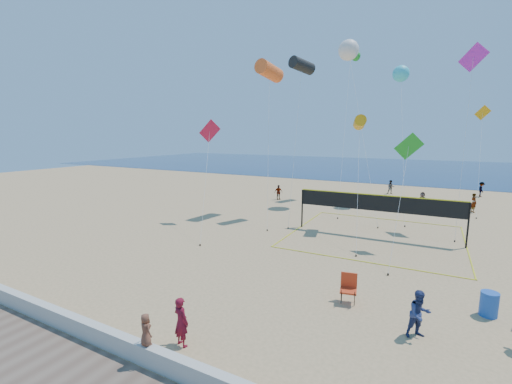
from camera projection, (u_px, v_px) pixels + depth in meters
The scene contains 24 objects.
ground at pixel (252, 328), 11.35m from camera, with size 120.00×120.00×0.00m, color tan.
ocean at pixel (411, 168), 65.07m from camera, with size 140.00×50.00×0.03m, color #102B4E.
seawall at pixel (194, 375), 8.70m from camera, with size 32.00×0.30×0.60m, color beige.
woman at pixel (181, 322), 10.28m from camera, with size 0.56×0.37×1.55m, color maroon.
toddler at pixel (146, 330), 9.37m from camera, with size 0.44×0.29×0.91m, color brown.
bystander_a at pixel (419, 314), 10.72m from camera, with size 0.75×0.58×1.54m, color navy.
far_person_0 at pixel (278, 192), 33.63m from camera, with size 0.85×0.35×1.45m, color gray.
far_person_1 at pixel (422, 200), 29.45m from camera, with size 1.35×0.43×1.46m, color gray.
far_person_2 at pixel (474, 203), 28.09m from camera, with size 0.58×0.38×1.58m, color gray.
far_person_3 at pixel (391, 187), 36.87m from camera, with size 0.72×0.56×1.49m, color gray.
far_person_4 at pixel (481, 189), 35.09m from camera, with size 0.99×0.57×1.54m, color gray.
camp_chair at pixel (349, 286), 13.00m from camera, with size 0.70×0.83×1.24m.
trash_barrel at pixel (489, 304), 12.03m from camera, with size 0.58×0.58×0.88m, color #1B4DB1.
volleyball_net at pixel (377, 207), 21.26m from camera, with size 10.21×10.06×2.68m.
kite_0 at pixel (269, 71), 26.66m from camera, with size 3.24×6.73×11.97m.
kite_1 at pixel (302, 66), 25.30m from camera, with size 1.64×5.24×11.97m.
kite_2 at pixel (360, 123), 22.36m from camera, with size 2.00×6.70×7.60m.
kite_3 at pixel (209, 136), 24.35m from camera, with size 3.87×5.52×7.42m.
kite_4 at pixel (408, 152), 18.45m from camera, with size 1.53×4.84×6.45m.
kite_5 at pixel (473, 66), 22.00m from camera, with size 1.71×4.58×12.17m.
kite_6 at pixel (349, 50), 29.75m from camera, with size 5.53×8.64×14.48m.
kite_7 at pixel (401, 74), 29.98m from camera, with size 2.76×9.32×12.32m.
kite_8 at pixel (351, 54), 33.22m from camera, with size 2.79×11.10×14.68m.
kite_9 at pixel (482, 120), 30.25m from camera, with size 1.25×7.32×8.95m.
Camera 1 is at (5.11, -9.11, 6.33)m, focal length 24.00 mm.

